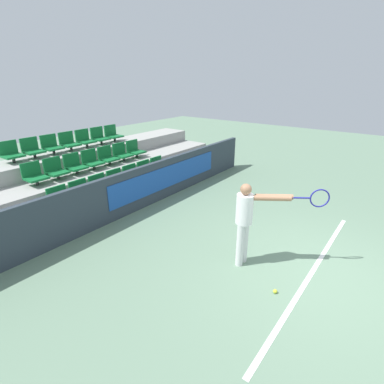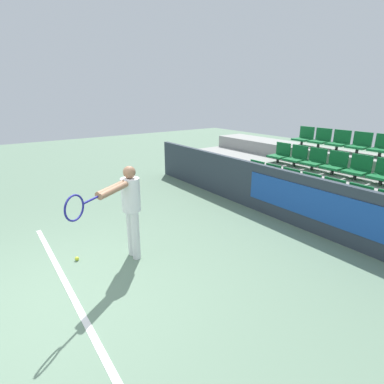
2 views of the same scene
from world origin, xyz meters
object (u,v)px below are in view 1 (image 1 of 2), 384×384
Objects in this scene: stadium_chair_12 at (122,153)px; stadium_chair_18 at (85,139)px; stadium_chair_2 at (100,187)px; stadium_chair_7 at (34,175)px; stadium_chair_6 at (159,167)px; stadium_chair_17 at (69,142)px; stadium_chair_19 at (99,137)px; stadium_chair_11 at (108,157)px; stadium_chair_1 at (82,193)px; stadium_chair_15 at (32,149)px; stadium_chair_13 at (135,150)px; stadium_chair_10 at (92,161)px; stadium_chair_3 at (117,181)px; stadium_chair_9 at (75,165)px; stadium_chair_20 at (113,134)px; stadium_chair_16 at (51,146)px; tennis_ball at (275,291)px; stadium_chair_0 at (61,200)px; stadium_chair_8 at (56,170)px; stadium_chair_4 at (133,176)px; tennis_player at (249,217)px; stadium_chair_14 at (11,153)px; stadium_chair_5 at (146,171)px.

stadium_chair_12 is 1.19m from stadium_chair_18.
stadium_chair_7 is (-1.05, 1.00, 0.37)m from stadium_chair_2.
stadium_chair_17 reaches higher than stadium_chair_6.
stadium_chair_11 is at bearing -117.72° from stadium_chair_19.
stadium_chair_15 is (0.00, 2.01, 0.75)m from stadium_chair_1.
stadium_chair_15 reaches higher than stadium_chair_2.
stadium_chair_13 is at bearing -43.58° from stadium_chair_18.
stadium_chair_2 is 1.19m from stadium_chair_10.
stadium_chair_3 is 1.00× the size of stadium_chair_9.
stadium_chair_9 is 2.36m from stadium_chair_20.
stadium_chair_2 is at bearing -128.24° from stadium_chair_19.
stadium_chair_9 and stadium_chair_10 have the same top height.
stadium_chair_18 is 1.05m from stadium_chair_20.
stadium_chair_15 and stadium_chair_18 have the same top height.
stadium_chair_16 is at bearing 180.00° from stadium_chair_18.
tennis_ball is at bearing -106.13° from stadium_chair_19.
stadium_chair_6 is 1.91m from stadium_chair_10.
stadium_chair_15 is (0.53, 2.01, 0.75)m from stadium_chair_0.
stadium_chair_13 is at bearing 0.00° from stadium_chair_12.
stadium_chair_15 is at bearing 90.00° from stadium_chair_1.
stadium_chair_20 reaches higher than stadium_chair_1.
stadium_chair_3 is (1.05, 0.00, 0.00)m from stadium_chair_1.
stadium_chair_7 is 1.00× the size of stadium_chair_8.
stadium_chair_1 and stadium_chair_4 have the same top height.
stadium_chair_11 reaches higher than stadium_chair_1.
stadium_chair_11 is at bearing 180.00° from stadium_chair_13.
stadium_chair_2 is at bearing 56.97° from tennis_player.
stadium_chair_3 is (1.58, 0.00, 0.00)m from stadium_chair_0.
stadium_chair_11 is 1.50m from stadium_chair_20.
tennis_player is at bearing -100.96° from stadium_chair_11.
tennis_player is at bearing -88.66° from stadium_chair_2.
stadium_chair_12 reaches higher than stadium_chair_6.
stadium_chair_16 is (1.05, 1.00, 0.37)m from stadium_chair_7.
stadium_chair_20 reaches higher than stadium_chair_13.
stadium_chair_18 is at bearing 117.72° from stadium_chair_6.
stadium_chair_7 is 3.16m from stadium_chair_13.
stadium_chair_12 is (2.11, 0.00, 0.00)m from stadium_chair_8.
stadium_chair_12 is 1.91m from stadium_chair_16.
stadium_chair_1 is at bearing -128.24° from stadium_chair_18.
stadium_chair_16 is 7.95× the size of tennis_ball.
stadium_chair_14 is 1.00× the size of stadium_chair_18.
stadium_chair_10 is (-0.53, 1.00, 0.37)m from stadium_chair_4.
stadium_chair_19 is at bearing 20.84° from stadium_chair_7.
stadium_chair_18 is (-0.53, 2.01, 0.75)m from stadium_chair_5.
stadium_chair_1 is at bearing -142.72° from stadium_chair_20.
stadium_chair_14 is at bearing 180.00° from stadium_chair_15.
tennis_player is at bearing -79.12° from stadium_chair_14.
stadium_chair_13 is at bearing 66.62° from tennis_ball.
stadium_chair_18 is 1.00× the size of stadium_chair_20.
stadium_chair_11 is 1.00× the size of stadium_chair_12.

